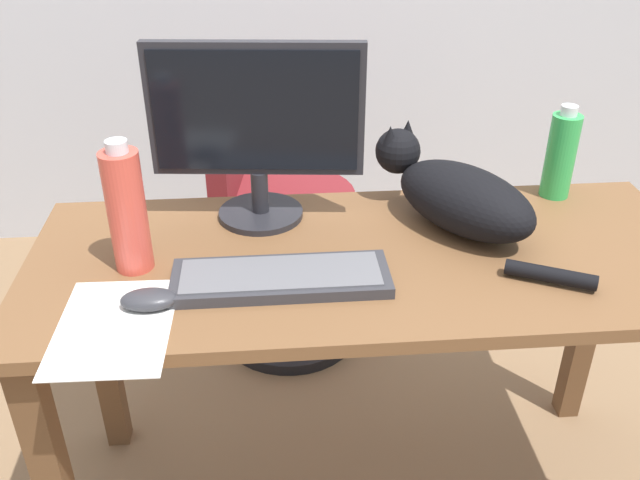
{
  "coord_description": "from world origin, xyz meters",
  "views": [
    {
      "loc": [
        -0.21,
        -1.25,
        1.53
      ],
      "look_at": [
        -0.11,
        -0.03,
        0.81
      ],
      "focal_mm": 38.41,
      "sensor_mm": 36.0,
      "label": 1
    }
  ],
  "objects": [
    {
      "name": "paper_sheet",
      "position": [
        -0.51,
        -0.21,
        0.75
      ],
      "size": [
        0.22,
        0.3,
        0.0
      ],
      "primitive_type": "cube",
      "rotation": [
        0.0,
        0.0,
        -0.02
      ],
      "color": "white",
      "rests_on": "desk"
    },
    {
      "name": "water_bottle",
      "position": [
        0.51,
        0.25,
        0.86
      ],
      "size": [
        0.07,
        0.07,
        0.23
      ],
      "color": "green",
      "rests_on": "desk"
    },
    {
      "name": "desk",
      "position": [
        0.0,
        0.0,
        0.63
      ],
      "size": [
        1.48,
        0.61,
        0.75
      ],
      "color": "brown",
      "rests_on": "ground_plane"
    },
    {
      "name": "monitor",
      "position": [
        -0.23,
        0.19,
        0.98
      ],
      "size": [
        0.48,
        0.2,
        0.41
      ],
      "color": "#232328",
      "rests_on": "desk"
    },
    {
      "name": "spray_bottle",
      "position": [
        -0.5,
        -0.01,
        0.89
      ],
      "size": [
        0.08,
        0.08,
        0.28
      ],
      "color": "#D84C3D",
      "rests_on": "desk"
    },
    {
      "name": "keyboard",
      "position": [
        -0.19,
        -0.1,
        0.77
      ],
      "size": [
        0.44,
        0.15,
        0.03
      ],
      "color": "#333338",
      "rests_on": "desk"
    },
    {
      "name": "computer_mouse",
      "position": [
        -0.45,
        -0.16,
        0.77
      ],
      "size": [
        0.11,
        0.06,
        0.04
      ],
      "primitive_type": "ellipsoid",
      "color": "#333338",
      "rests_on": "desk"
    },
    {
      "name": "cat",
      "position": [
        0.22,
        0.11,
        0.83
      ],
      "size": [
        0.39,
        0.52,
        0.2
      ],
      "color": "black",
      "rests_on": "desk"
    },
    {
      "name": "office_chair",
      "position": [
        -0.2,
        0.72,
        0.42
      ],
      "size": [
        0.48,
        0.48,
        0.95
      ],
      "color": "black",
      "rests_on": "ground_plane"
    }
  ]
}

